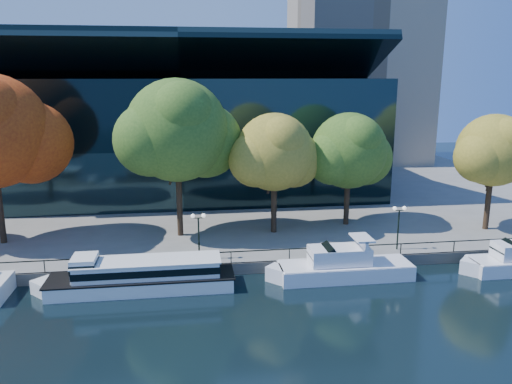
{
  "coord_description": "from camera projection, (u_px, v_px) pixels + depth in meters",
  "views": [
    {
      "loc": [
        -3.31,
        -36.2,
        16.41
      ],
      "look_at": [
        2.77,
        8.0,
        5.92
      ],
      "focal_mm": 35.0,
      "sensor_mm": 36.0,
      "label": 1
    }
  ],
  "objects": [
    {
      "name": "tree_2",
      "position": [
        179.0,
        133.0,
        46.89
      ],
      "size": [
        12.14,
        9.96,
        15.19
      ],
      "color": "black",
      "rests_on": "promenade"
    },
    {
      "name": "ground",
      "position": [
        235.0,
        290.0,
        39.1
      ],
      "size": [
        160.0,
        160.0,
        0.0
      ],
      "primitive_type": "plane",
      "color": "black",
      "rests_on": "ground"
    },
    {
      "name": "promenade",
      "position": [
        212.0,
        185.0,
        74.07
      ],
      "size": [
        90.0,
        67.08,
        1.0
      ],
      "color": "slate",
      "rests_on": "ground"
    },
    {
      "name": "tree_3",
      "position": [
        276.0,
        154.0,
        48.43
      ],
      "size": [
        9.5,
        7.79,
        11.9
      ],
      "color": "black",
      "rests_on": "promenade"
    },
    {
      "name": "tour_boat",
      "position": [
        137.0,
        275.0,
        38.78
      ],
      "size": [
        15.64,
        3.49,
        2.97
      ],
      "color": "white",
      "rests_on": "ground"
    },
    {
      "name": "lamp_1",
      "position": [
        198.0,
        226.0,
        42.18
      ],
      "size": [
        1.26,
        0.36,
        4.03
      ],
      "color": "black",
      "rests_on": "promenade"
    },
    {
      "name": "tree_4",
      "position": [
        351.0,
        152.0,
        51.11
      ],
      "size": [
        9.74,
        7.99,
        11.74
      ],
      "color": "black",
      "rests_on": "promenade"
    },
    {
      "name": "railing",
      "position": [
        231.0,
        252.0,
        41.79
      ],
      "size": [
        88.2,
        0.08,
        0.99
      ],
      "color": "black",
      "rests_on": "promenade"
    },
    {
      "name": "convention_building",
      "position": [
        182.0,
        135.0,
        67.28
      ],
      "size": [
        50.0,
        24.57,
        21.43
      ],
      "color": "black",
      "rests_on": "ground"
    },
    {
      "name": "lamp_2",
      "position": [
        399.0,
        218.0,
        44.55
      ],
      "size": [
        1.26,
        0.36,
        4.03
      ],
      "color": "black",
      "rests_on": "promenade"
    },
    {
      "name": "tree_5",
      "position": [
        495.0,
        152.0,
        49.4
      ],
      "size": [
        8.98,
        7.37,
        11.72
      ],
      "color": "black",
      "rests_on": "promenade"
    },
    {
      "name": "cruiser_near",
      "position": [
        340.0,
        266.0,
        41.03
      ],
      "size": [
        12.14,
        3.13,
        3.52
      ],
      "color": "white",
      "rests_on": "ground"
    }
  ]
}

